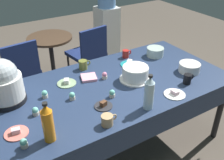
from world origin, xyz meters
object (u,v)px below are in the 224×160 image
Objects in this scene: cupcake_lemon at (35,111)px; coffee_mug_olive at (83,65)px; cupcake_cocoa at (45,94)px; water_cooler at (107,26)px; soda_bottle_water at (149,93)px; coffee_mug_red at (126,54)px; dessert_plate_white at (175,94)px; frosted_layer_cake at (135,74)px; cupcake_berry at (24,143)px; glass_salad_bowl at (155,52)px; cupcake_vanilla at (104,76)px; cupcake_rose at (72,96)px; dessert_plate_sage at (67,83)px; coffee_mug_black at (188,79)px; ceramic_snack_bowl at (189,67)px; round_cafe_table at (51,52)px; coffee_mug_tan at (107,120)px; dessert_plate_charcoal at (103,105)px; soda_bottle_orange_juice at (48,123)px; slow_cooker at (3,83)px; dessert_plate_teal at (129,64)px; potluck_table at (112,90)px; dessert_plate_coral at (16,133)px; maroon_chair_left at (20,68)px; cupcake_mint at (112,94)px; maroon_chair_right at (89,51)px.

coffee_mug_olive reaches higher than cupcake_lemon.
cupcake_cocoa is 0.05× the size of water_cooler.
coffee_mug_red is (0.37, 0.85, -0.10)m from soda_bottle_water.
cupcake_lemon is (-1.09, 0.36, 0.02)m from dessert_plate_white.
cupcake_berry is at bearing -164.30° from frosted_layer_cake.
glass_salad_bowl is 1.70× the size of coffee_mug_red.
cupcake_vanilla is 0.43m from cupcake_rose.
soda_bottle_water reaches higher than cupcake_vanilla.
glass_salad_bowl is at bearing 1.84° from dessert_plate_sage.
ceramic_snack_bowl is at bearing 40.00° from coffee_mug_black.
coffee_mug_olive is 1.13m from round_cafe_table.
coffee_mug_tan is at bearing -179.42° from soda_bottle_water.
soda_bottle_orange_juice reaches higher than dessert_plate_charcoal.
dessert_plate_charcoal is (0.63, -0.48, -0.16)m from slow_cooker.
dessert_plate_charcoal is at bearing -140.78° from dessert_plate_teal.
soda_bottle_orange_juice is at bearing -109.72° from round_cafe_table.
dessert_plate_coral reaches higher than potluck_table.
cupcake_rose reaches higher than potluck_table.
cupcake_lemon is (-1.45, -0.33, -0.02)m from glass_salad_bowl.
cupcake_vanilla is 0.66m from coffee_mug_tan.
cupcake_berry reaches higher than potluck_table.
cupcake_cocoa is 0.54× the size of coffee_mug_olive.
cupcake_vanilla is 1.30m from maroon_chair_left.
soda_bottle_orange_juice is at bearing -152.55° from potluck_table.
soda_bottle_orange_juice is at bearing -160.45° from frosted_layer_cake.
cupcake_vanilla is (-0.78, 0.32, -0.01)m from ceramic_snack_bowl.
soda_bottle_water is at bearing -34.50° from dessert_plate_charcoal.
cupcake_rose is (0.49, 0.33, 0.00)m from cupcake_berry.
ceramic_snack_bowl reaches higher than cupcake_cocoa.
dessert_plate_coral is 1.54m from maroon_chair_left.
dessert_plate_charcoal is 2.38m from water_cooler.
glass_salad_bowl is 1.59m from soda_bottle_orange_juice.
dessert_plate_charcoal reaches higher than potluck_table.
cupcake_mint is at bearing 31.32° from dessert_plate_charcoal.
dessert_plate_teal is at bearing 19.03° from dessert_plate_coral.
dessert_plate_coral is 0.80m from cupcake_mint.
maroon_chair_left is at bearing -161.82° from water_cooler.
potluck_table is 7.53× the size of frosted_layer_cake.
soda_bottle_orange_juice is at bearing -144.83° from cupcake_vanilla.
dessert_plate_coral is 0.13× the size of water_cooler.
coffee_mug_black is at bearing 10.90° from soda_bottle_water.
cupcake_cocoa is (-0.35, 0.37, 0.02)m from dessert_plate_charcoal.
maroon_chair_right is (1.32, 1.48, -0.27)m from dessert_plate_coral.
potluck_table is 0.70m from coffee_mug_black.
slow_cooker is 1.57m from round_cafe_table.
soda_bottle_water is (0.06, -0.58, 0.11)m from cupcake_vanilla.
maroon_chair_left reaches higher than dessert_plate_charcoal.
cupcake_mint is 0.08× the size of maroon_chair_right.
coffee_mug_black is at bearing -67.33° from dessert_plate_teal.
cupcake_mint and cupcake_berry have the same top height.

